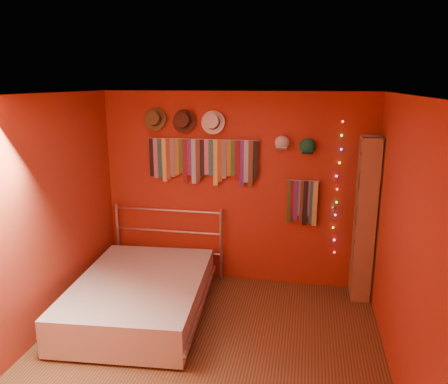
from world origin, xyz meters
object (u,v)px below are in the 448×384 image
Objects in this scene: reading_lamp at (333,207)px; bed at (141,295)px; bookshelf at (369,219)px; tie_rack at (202,159)px.

reading_lamp reaches higher than bed.
bookshelf is at bearing 0.29° from reading_lamp.
tie_rack reaches higher than reading_lamp.
tie_rack is 0.72× the size of bookshelf.
tie_rack is at bearing 174.59° from reading_lamp.
bookshelf reaches higher than tie_rack.
bookshelf is (0.42, 0.00, -0.12)m from reading_lamp.
bookshelf is at bearing 15.22° from bed.
reading_lamp is 0.14× the size of bed.
bed is (-2.14, -0.92, -0.91)m from reading_lamp.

